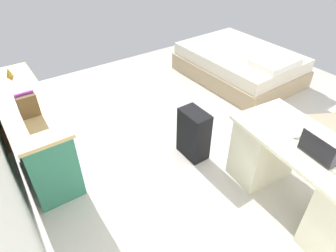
{
  "coord_description": "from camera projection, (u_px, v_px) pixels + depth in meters",
  "views": [
    {
      "loc": [
        -2.05,
        2.2,
        2.4
      ],
      "look_at": [
        -0.08,
        0.85,
        0.6
      ],
      "focal_mm": 31.54,
      "sensor_mm": 36.0,
      "label": 1
    }
  ],
  "objects": [
    {
      "name": "book_row",
      "position": [
        28.0,
        105.0,
        2.77
      ],
      "size": [
        0.16,
        0.17,
        0.23
      ],
      "color": "brown",
      "rests_on": "credenza"
    },
    {
      "name": "laptop",
      "position": [
        319.0,
        151.0,
        2.38
      ],
      "size": [
        0.33,
        0.25,
        0.21
      ],
      "color": "#333338",
      "rests_on": "desk"
    },
    {
      "name": "desk",
      "position": [
        302.0,
        177.0,
        2.72
      ],
      "size": [
        1.5,
        0.8,
        0.75
      ],
      "color": "beige",
      "rests_on": "ground_plane"
    },
    {
      "name": "credenza",
      "position": [
        33.0,
        128.0,
        3.3
      ],
      "size": [
        1.8,
        0.48,
        0.79
      ],
      "color": "#2D7056",
      "rests_on": "ground_plane"
    },
    {
      "name": "bed",
      "position": [
        240.0,
        64.0,
        4.97
      ],
      "size": [
        1.94,
        1.45,
        0.58
      ],
      "color": "tan",
      "rests_on": "ground_plane"
    },
    {
      "name": "office_chair",
      "position": [
        334.0,
        131.0,
        3.22
      ],
      "size": [
        0.62,
        0.62,
        0.94
      ],
      "color": "black",
      "rests_on": "ground_plane"
    },
    {
      "name": "suitcase_black",
      "position": [
        194.0,
        134.0,
        3.37
      ],
      "size": [
        0.36,
        0.22,
        0.6
      ],
      "primitive_type": "cube",
      "rotation": [
        0.0,
        0.0,
        0.01
      ],
      "color": "black",
      "rests_on": "ground_plane"
    },
    {
      "name": "computer_mouse",
      "position": [
        297.0,
        135.0,
        2.6
      ],
      "size": [
        0.07,
        0.11,
        0.03
      ],
      "primitive_type": "ellipsoid",
      "rotation": [
        0.0,
        0.0,
        -0.1
      ],
      "color": "white",
      "rests_on": "desk"
    },
    {
      "name": "figurine_small",
      "position": [
        9.0,
        72.0,
        3.42
      ],
      "size": [
        0.08,
        0.08,
        0.11
      ],
      "primitive_type": "cone",
      "color": "gold",
      "rests_on": "credenza"
    },
    {
      "name": "ground_plane",
      "position": [
        219.0,
        138.0,
        3.79
      ],
      "size": [
        5.71,
        5.71,
        0.0
      ],
      "primitive_type": "plane",
      "color": "beige"
    }
  ]
}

